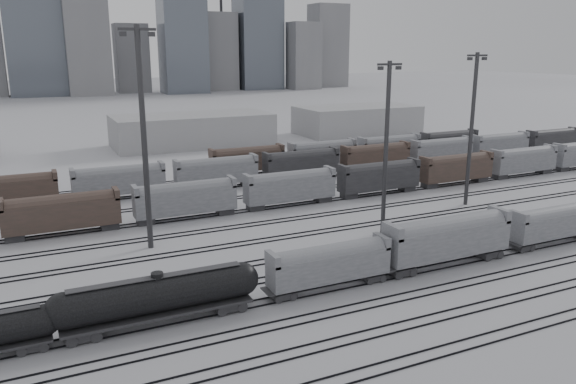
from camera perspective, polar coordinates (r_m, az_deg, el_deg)
name	(u,v)px	position (r m, az deg, el deg)	size (l,w,h in m)	color
ground	(352,289)	(60.12, 6.51, -9.77)	(900.00, 900.00, 0.00)	silver
tracks	(282,239)	(74.44, -0.57, -4.77)	(220.00, 71.50, 0.16)	black
tank_car_b	(158,296)	(52.99, -13.03, -10.23)	(19.35, 3.23, 4.78)	#262528
hopper_car_a	(329,263)	(58.71, 4.24, -7.16)	(13.49, 2.68, 4.82)	#262528
hopper_car_b	(448,236)	(67.10, 15.90, -4.36)	(16.20, 3.22, 5.79)	#262528
hopper_car_c	(555,221)	(79.58, 25.51, -2.70)	(13.77, 2.74, 4.92)	#262528
light_mast_b	(144,135)	(70.15, -14.45, 5.67)	(4.35, 0.70, 27.19)	#323234
light_mast_c	(386,144)	(75.40, 9.95, 4.78)	(3.68, 0.59, 23.00)	#323234
light_mast_d	(472,126)	(92.88, 18.16, 6.38)	(3.83, 0.61, 23.95)	#323234
bg_string_near	(290,189)	(89.51, 0.20, 0.35)	(151.00, 3.00, 5.60)	gray
bg_string_mid	(301,165)	(107.81, 1.35, 2.77)	(151.00, 3.00, 5.60)	#262528
bg_string_far	(357,151)	(123.13, 6.99, 4.13)	(66.00, 3.00, 5.60)	#4F3932
warehouse_mid	(193,130)	(148.20, -9.67, 6.23)	(40.00, 18.00, 8.00)	#ABABAE
warehouse_right	(357,120)	(168.51, 7.04, 7.29)	(35.00, 18.00, 8.00)	#ABABAE
skyline	(96,29)	(329.03, -18.93, 15.43)	(316.00, 22.40, 95.00)	gray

